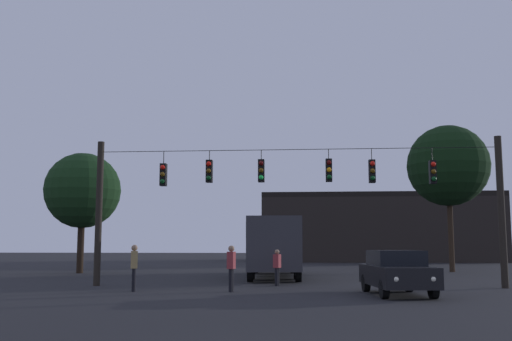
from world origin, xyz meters
name	(u,v)px	position (x,y,z in m)	size (l,w,h in m)	color
ground_plane	(297,276)	(0.00, 24.50, 0.00)	(168.00, 168.00, 0.00)	black
overhead_signal_span	(294,196)	(-0.01, 16.10, 3.73)	(16.89, 0.44, 6.11)	black
city_bus	(274,242)	(-1.22, 23.42, 1.87)	(3.05, 11.11, 3.00)	#2D2D33
car_near_right	(397,272)	(3.55, 12.61, 0.80)	(2.22, 4.47, 1.52)	black
pedestrian_crossing_left	(231,266)	(-2.30, 13.44, 0.95)	(0.30, 0.39, 1.68)	black
pedestrian_crossing_center	(134,265)	(-5.89, 13.28, 0.97)	(0.34, 0.42, 1.71)	black
pedestrian_crossing_right	(277,266)	(-0.76, 16.68, 0.84)	(0.33, 0.41, 1.51)	black
corner_building	(376,229)	(7.92, 54.66, 3.36)	(23.15, 13.27, 6.71)	black
tree_left_silhouette	(83,191)	(-13.07, 26.50, 4.97)	(4.59, 4.59, 7.28)	black
tree_behind_building	(448,166)	(9.63, 29.92, 6.71)	(5.18, 5.18, 9.32)	#2D2116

